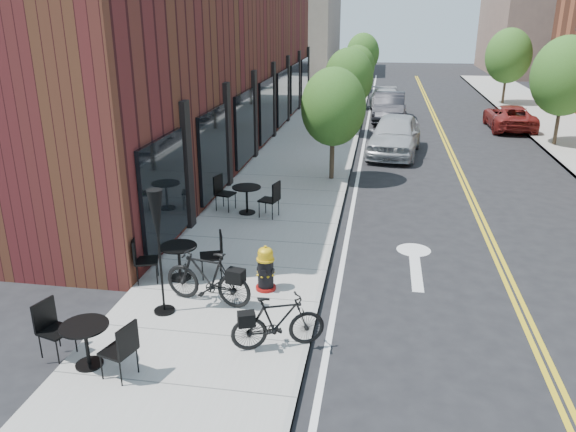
{
  "coord_description": "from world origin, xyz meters",
  "views": [
    {
      "loc": [
        1.02,
        -9.95,
        5.6
      ],
      "look_at": [
        -1.06,
        2.52,
        1.0
      ],
      "focal_mm": 35.0,
      "sensor_mm": 36.0,
      "label": 1
    }
  ],
  "objects_px": {
    "bicycle_left": "(208,277)",
    "bistro_set_a": "(86,339)",
    "parked_car_b": "(389,107)",
    "parked_car_c": "(387,101)",
    "bistro_set_c": "(247,196)",
    "patio_umbrella": "(157,226)",
    "fire_hydrant": "(266,269)",
    "bistro_set_b": "(179,257)",
    "bicycle_right": "(278,322)",
    "parked_car_far": "(509,117)",
    "parked_car_a": "(395,135)"
  },
  "relations": [
    {
      "from": "fire_hydrant",
      "to": "parked_car_a",
      "type": "xyz_separation_m",
      "value": [
        2.78,
        13.09,
        0.24
      ]
    },
    {
      "from": "bistro_set_a",
      "to": "bistro_set_c",
      "type": "xyz_separation_m",
      "value": [
        0.84,
        7.71,
        0.03
      ]
    },
    {
      "from": "bistro_set_b",
      "to": "bicycle_left",
      "type": "bearing_deg",
      "value": -65.23
    },
    {
      "from": "fire_hydrant",
      "to": "parked_car_c",
      "type": "xyz_separation_m",
      "value": [
        2.45,
        23.66,
        0.07
      ]
    },
    {
      "from": "bicycle_right",
      "to": "bistro_set_b",
      "type": "bearing_deg",
      "value": 27.88
    },
    {
      "from": "fire_hydrant",
      "to": "bistro_set_b",
      "type": "height_order",
      "value": "bistro_set_b"
    },
    {
      "from": "bistro_set_c",
      "to": "parked_car_c",
      "type": "distance_m",
      "value": 19.49
    },
    {
      "from": "parked_car_far",
      "to": "parked_car_c",
      "type": "bearing_deg",
      "value": -34.62
    },
    {
      "from": "bicycle_right",
      "to": "parked_car_a",
      "type": "relative_size",
      "value": 0.34
    },
    {
      "from": "bistro_set_a",
      "to": "parked_car_b",
      "type": "xyz_separation_m",
      "value": [
        4.91,
        23.96,
        0.15
      ]
    },
    {
      "from": "bistro_set_a",
      "to": "parked_car_far",
      "type": "relative_size",
      "value": 0.42
    },
    {
      "from": "bistro_set_c",
      "to": "patio_umbrella",
      "type": "relative_size",
      "value": 0.79
    },
    {
      "from": "bicycle_left",
      "to": "parked_car_far",
      "type": "bearing_deg",
      "value": 166.19
    },
    {
      "from": "bistro_set_c",
      "to": "parked_car_far",
      "type": "distance_m",
      "value": 17.95
    },
    {
      "from": "bicycle_left",
      "to": "patio_umbrella",
      "type": "height_order",
      "value": "patio_umbrella"
    },
    {
      "from": "patio_umbrella",
      "to": "parked_car_far",
      "type": "height_order",
      "value": "patio_umbrella"
    },
    {
      "from": "bicycle_left",
      "to": "bistro_set_a",
      "type": "relative_size",
      "value": 1.01
    },
    {
      "from": "fire_hydrant",
      "to": "bistro_set_c",
      "type": "xyz_separation_m",
      "value": [
        -1.49,
        4.57,
        0.05
      ]
    },
    {
      "from": "patio_umbrella",
      "to": "bicycle_right",
      "type": "bearing_deg",
      "value": -19.23
    },
    {
      "from": "fire_hydrant",
      "to": "bistro_set_c",
      "type": "relative_size",
      "value": 0.5
    },
    {
      "from": "bistro_set_b",
      "to": "parked_car_far",
      "type": "height_order",
      "value": "parked_car_far"
    },
    {
      "from": "parked_car_a",
      "to": "parked_car_far",
      "type": "height_order",
      "value": "parked_car_a"
    },
    {
      "from": "bicycle_right",
      "to": "parked_car_c",
      "type": "distance_m",
      "value": 25.82
    },
    {
      "from": "patio_umbrella",
      "to": "parked_car_a",
      "type": "height_order",
      "value": "patio_umbrella"
    },
    {
      "from": "bistro_set_b",
      "to": "parked_car_c",
      "type": "relative_size",
      "value": 0.42
    },
    {
      "from": "patio_umbrella",
      "to": "parked_car_c",
      "type": "xyz_separation_m",
      "value": [
        4.21,
        24.92,
        -1.24
      ]
    },
    {
      "from": "bicycle_left",
      "to": "bistro_set_a",
      "type": "xyz_separation_m",
      "value": [
        -1.32,
        -2.37,
        -0.07
      ]
    },
    {
      "from": "bicycle_right",
      "to": "bistro_set_c",
      "type": "height_order",
      "value": "bistro_set_c"
    },
    {
      "from": "parked_car_a",
      "to": "parked_car_far",
      "type": "relative_size",
      "value": 1.08
    },
    {
      "from": "bistro_set_c",
      "to": "fire_hydrant",
      "type": "bearing_deg",
      "value": -57.09
    },
    {
      "from": "fire_hydrant",
      "to": "parked_car_c",
      "type": "height_order",
      "value": "parked_car_c"
    },
    {
      "from": "bistro_set_a",
      "to": "parked_car_far",
      "type": "height_order",
      "value": "parked_car_far"
    },
    {
      "from": "parked_car_a",
      "to": "bistro_set_c",
      "type": "bearing_deg",
      "value": -109.63
    },
    {
      "from": "parked_car_c",
      "to": "parked_car_far",
      "type": "distance_m",
      "value": 7.45
    },
    {
      "from": "fire_hydrant",
      "to": "bistro_set_c",
      "type": "bearing_deg",
      "value": 123.7
    },
    {
      "from": "bistro_set_b",
      "to": "parked_car_c",
      "type": "xyz_separation_m",
      "value": [
        4.4,
        23.47,
        0.03
      ]
    },
    {
      "from": "fire_hydrant",
      "to": "patio_umbrella",
      "type": "relative_size",
      "value": 0.4
    },
    {
      "from": "patio_umbrella",
      "to": "bistro_set_c",
      "type": "bearing_deg",
      "value": 87.41
    },
    {
      "from": "patio_umbrella",
      "to": "parked_car_b",
      "type": "relative_size",
      "value": 0.54
    },
    {
      "from": "parked_car_a",
      "to": "parked_car_c",
      "type": "bearing_deg",
      "value": 98.83
    },
    {
      "from": "bistro_set_a",
      "to": "patio_umbrella",
      "type": "distance_m",
      "value": 2.35
    },
    {
      "from": "parked_car_b",
      "to": "patio_umbrella",
      "type": "bearing_deg",
      "value": -98.89
    },
    {
      "from": "patio_umbrella",
      "to": "parked_car_c",
      "type": "bearing_deg",
      "value": 80.42
    },
    {
      "from": "bicycle_right",
      "to": "patio_umbrella",
      "type": "xyz_separation_m",
      "value": [
        -2.41,
        0.84,
        1.29
      ]
    },
    {
      "from": "bicycle_right",
      "to": "parked_car_b",
      "type": "xyz_separation_m",
      "value": [
        1.93,
        22.92,
        0.15
      ]
    },
    {
      "from": "fire_hydrant",
      "to": "bicycle_right",
      "type": "distance_m",
      "value": 2.19
    },
    {
      "from": "parked_car_a",
      "to": "parked_car_b",
      "type": "relative_size",
      "value": 1.05
    },
    {
      "from": "parked_car_far",
      "to": "parked_car_a",
      "type": "bearing_deg",
      "value": 47.57
    },
    {
      "from": "parked_car_c",
      "to": "fire_hydrant",
      "type": "bearing_deg",
      "value": -101.6
    },
    {
      "from": "parked_car_b",
      "to": "parked_car_c",
      "type": "xyz_separation_m",
      "value": [
        -0.13,
        2.84,
        -0.1
      ]
    }
  ]
}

